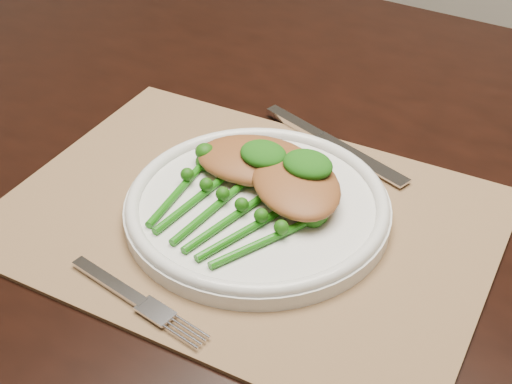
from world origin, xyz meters
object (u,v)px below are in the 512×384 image
Objects in this scene: placemat at (246,219)px; broccolini_bundle at (220,215)px; chicken_fillet_left at (256,160)px; dinner_plate at (257,205)px; dining_table at (302,352)px.

broccolini_bundle reaches higher than placemat.
dinner_plate is at bearing -72.08° from chicken_fillet_left.
dining_table is at bearing 64.68° from chicken_fillet_left.
placemat is 0.04m from broccolini_bundle.
dining_table is 0.44m from broccolini_bundle.
dinner_plate is (0.03, -0.15, 0.39)m from dining_table.
dining_table is 9.89× the size of broccolini_bundle.
placemat reaches higher than dining_table.
chicken_fillet_left reaches higher than dining_table.
broccolini_bundle reaches higher than dining_table.
dinner_plate is 0.06m from chicken_fillet_left.
placemat is 0.02m from dinner_plate.
placemat is 1.81× the size of dinner_plate.
broccolini_bundle is (-0.01, -0.04, 0.01)m from dinner_plate.
placemat is at bearing -88.08° from dining_table.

